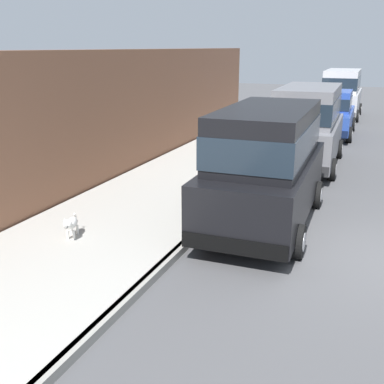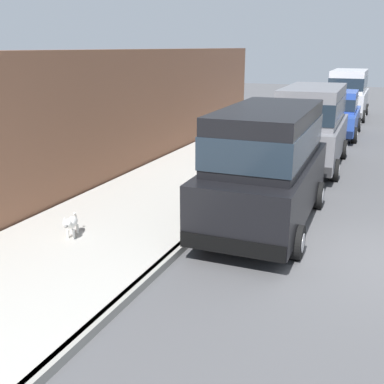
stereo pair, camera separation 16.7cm
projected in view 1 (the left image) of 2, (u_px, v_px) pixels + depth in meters
The scene contains 9 objects.
ground_plane at pixel (364, 254), 8.63m from camera, with size 80.00×80.00×0.00m, color #4C4C4F.
curb at pixel (204, 227), 9.77m from camera, with size 0.16×64.00×0.14m, color gray.
sidewalk at pixel (129, 216), 10.42m from camera, with size 3.60×64.00×0.14m, color #A8A59E.
car_black_van at pixel (266, 161), 9.74m from camera, with size 2.23×4.95×2.52m.
car_grey_van at pixel (308, 123), 14.67m from camera, with size 2.24×4.96×2.52m.
car_blue_sedan at pixel (330, 113), 19.91m from camera, with size 2.12×4.65×1.92m.
car_silver_van at pixel (341, 91), 24.92m from camera, with size 2.19×4.93×2.52m.
dog_white at pixel (71, 224), 8.95m from camera, with size 0.37×0.72×0.49m.
building_facade at pixel (139, 109), 14.59m from camera, with size 0.50×20.00×3.62m, color #8C5B42.
Camera 1 is at (0.03, -8.51, 3.69)m, focal length 43.46 mm.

